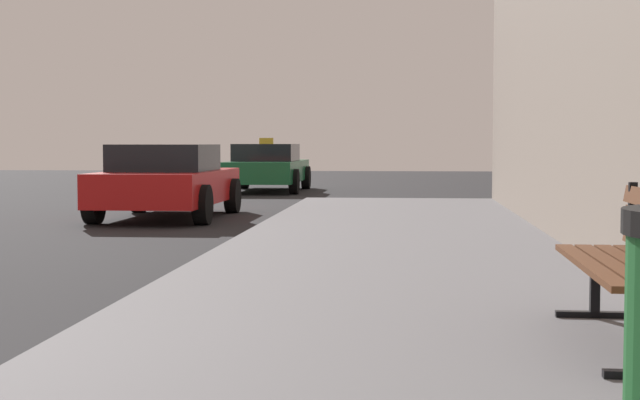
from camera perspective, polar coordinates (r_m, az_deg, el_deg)
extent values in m
cube|color=brown|center=(5.60, 15.85, -3.78)|extent=(0.14, 1.87, 0.04)
cube|color=brown|center=(5.62, 17.11, -3.77)|extent=(0.14, 1.87, 0.04)
cube|color=brown|center=(5.65, 18.36, -3.76)|extent=(0.14, 1.87, 0.04)
cube|color=black|center=(6.46, 16.24, -4.85)|extent=(0.06, 0.06, 0.45)
cube|color=black|center=(6.49, 16.21, -6.64)|extent=(0.50, 0.07, 0.04)
cube|color=black|center=(6.46, 18.32, -0.92)|extent=(0.05, 0.05, 0.44)
cube|color=red|center=(16.49, -9.15, 0.81)|extent=(1.77, 4.04, 0.55)
cube|color=black|center=(16.27, -9.34, 2.53)|extent=(1.56, 1.82, 0.45)
cylinder|color=black|center=(17.98, -10.86, 0.29)|extent=(0.22, 0.64, 0.64)
cylinder|color=black|center=(17.57, -5.29, 0.26)|extent=(0.22, 0.64, 0.64)
cylinder|color=black|center=(15.51, -13.50, -0.24)|extent=(0.22, 0.64, 0.64)
cylinder|color=black|center=(15.04, -7.09, -0.28)|extent=(0.22, 0.64, 0.64)
cube|color=#196638|center=(25.40, -3.17, 1.76)|extent=(1.77, 4.47, 0.55)
cube|color=black|center=(25.16, -3.25, 2.88)|extent=(1.56, 2.01, 0.45)
cube|color=yellow|center=(25.16, -3.25, 3.57)|extent=(0.36, 0.14, 0.16)
cylinder|color=black|center=(26.95, -4.59, 1.37)|extent=(0.22, 0.64, 0.64)
cylinder|color=black|center=(26.71, -0.85, 1.36)|extent=(0.22, 0.64, 0.64)
cylinder|color=black|center=(24.14, -5.75, 1.12)|extent=(0.22, 0.64, 0.64)
cylinder|color=black|center=(23.87, -1.57, 1.11)|extent=(0.22, 0.64, 0.64)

